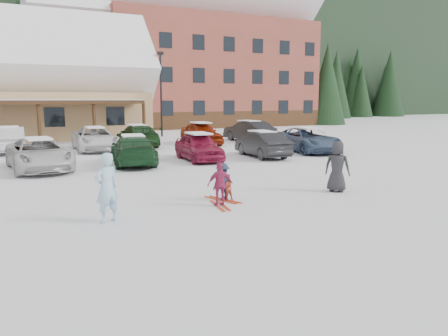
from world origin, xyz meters
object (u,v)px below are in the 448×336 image
parked_car_3 (133,150)px  alpine_hotel (189,51)px  parked_car_2 (39,154)px  parked_car_4 (199,147)px  parked_car_12 (201,133)px  parked_car_5 (262,144)px  toddler_red (227,187)px  parked_car_10 (95,139)px  parked_car_9 (10,140)px  child_navy (223,182)px  parked_car_13 (249,131)px  lamp_post (161,90)px  parked_car_11 (138,136)px  bystander_dark (337,167)px  child_magenta (220,184)px  adult_skier (107,188)px  parked_car_6 (307,140)px

parked_car_3 → alpine_hotel: bearing=-107.3°
parked_car_2 → parked_car_4: (7.54, -0.30, -0.01)m
alpine_hotel → parked_car_12: bearing=-110.2°
parked_car_5 → parked_car_4: bearing=0.1°
toddler_red → parked_car_12: bearing=-111.0°
parked_car_10 → parked_car_2: bearing=-117.1°
parked_car_9 → child_navy: bearing=111.4°
parked_car_9 → parked_car_5: bearing=148.3°
alpine_hotel → parked_car_13: size_ratio=6.80×
lamp_post → parked_car_11: lamp_post is taller
parked_car_13 → parked_car_2: bearing=19.2°
alpine_hotel → parked_car_4: size_ratio=7.69×
bystander_dark → parked_car_4: size_ratio=0.42×
parked_car_9 → parked_car_10: 4.79m
parked_car_5 → parked_car_11: bearing=-54.8°
bystander_dark → parked_car_10: size_ratio=0.34×
child_magenta → parked_car_4: parked_car_4 is taller
bystander_dark → parked_car_13: size_ratio=0.37×
adult_skier → parked_car_4: (6.61, 9.43, -0.20)m
parked_car_5 → parked_car_13: size_ratio=0.91×
parked_car_4 → parked_car_5: 3.61m
parked_car_10 → parked_car_6: bearing=-27.8°
parked_car_4 → parked_car_13: 10.51m
alpine_hotel → parked_car_6: (-3.95, -28.09, -7.92)m
parked_car_3 → parked_car_11: bearing=-97.3°
toddler_red → child_magenta: size_ratio=0.63×
parked_car_12 → parked_car_13: 4.04m
alpine_hotel → adult_skier: 42.61m
adult_skier → toddler_red: (3.83, 0.82, -0.49)m
lamp_post → toddler_red: bearing=-103.9°
parked_car_3 → parked_car_5: bearing=-173.6°
child_navy → parked_car_12: parked_car_12 is taller
child_magenta → parked_car_10: 16.01m
parked_car_5 → parked_car_11: parked_car_11 is taller
lamp_post → toddler_red: (-5.74, -23.20, -3.46)m
lamp_post → parked_car_12: size_ratio=1.55×
alpine_hotel → parked_car_9: bearing=-133.8°
toddler_red → parked_car_13: size_ratio=0.18×
bystander_dark → parked_car_9: bearing=-9.1°
parked_car_9 → parked_car_2: bearing=100.2°
parked_car_12 → parked_car_2: bearing=-146.2°
parked_car_6 → parked_car_10: (-11.13, 6.38, 0.00)m
parked_car_10 → child_magenta: bearing=-85.7°
parked_car_2 → parked_car_6: size_ratio=0.99×
child_navy → parked_car_2: (-4.64, 8.87, 0.12)m
toddler_red → parked_car_2: parked_car_2 is taller
alpine_hotel → child_magenta: size_ratio=24.14×
parked_car_6 → parked_car_4: bearing=-169.5°
child_navy → parked_car_5: (6.50, 8.25, 0.11)m
parked_car_9 → parked_car_13: parked_car_13 is taller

